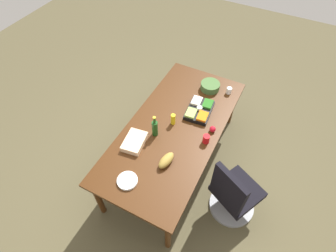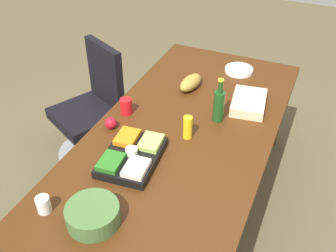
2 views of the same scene
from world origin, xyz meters
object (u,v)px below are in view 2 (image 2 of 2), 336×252
wine_bottle (219,105)px  red_solo_cup (126,106)px  mustard_bottle (188,127)px  apple_red (111,123)px  paper_cup (44,204)px  paper_plate_stack (239,70)px  veggie_tray (132,155)px  office_chair (93,117)px  conference_table (183,139)px  bread_loaf (191,83)px  salad_bowl (93,215)px  sheet_cake (249,103)px

wine_bottle → red_solo_cup: (0.17, -0.59, -0.06)m
mustard_bottle → apple_red: mustard_bottle is taller
wine_bottle → mustard_bottle: bearing=-24.7°
paper_cup → paper_plate_stack: 1.85m
veggie_tray → paper_cup: bearing=-23.6°
apple_red → red_solo_cup: size_ratio=0.69×
office_chair → mustard_bottle: (0.38, 0.98, 0.46)m
mustard_bottle → apple_red: (0.11, -0.48, -0.04)m
conference_table → mustard_bottle: (0.05, 0.05, 0.14)m
office_chair → bread_loaf: office_chair is taller
veggie_tray → apple_red: veggie_tray is taller
office_chair → paper_cup: office_chair is taller
apple_red → paper_cup: bearing=3.5°
veggie_tray → conference_table: bearing=156.1°
conference_table → red_solo_cup: bearing=-94.1°
mustard_bottle → salad_bowl: 0.82m
bread_loaf → red_solo_cup: (0.47, -0.28, 0.01)m
conference_table → paper_plate_stack: (-0.89, 0.12, 0.08)m
wine_bottle → red_solo_cup: 0.61m
conference_table → paper_cup: size_ratio=25.83×
bread_loaf → apple_red: bread_loaf is taller
mustard_bottle → paper_plate_stack: 0.95m
conference_table → red_solo_cup: 0.44m
bread_loaf → conference_table: bearing=16.1°
paper_cup → sheet_cake: paper_cup is taller
bread_loaf → wine_bottle: size_ratio=0.78×
wine_bottle → apple_red: bearing=-59.1°
salad_bowl → sheet_cake: bearing=161.2°
apple_red → paper_plate_stack: bearing=152.2°
office_chair → sheet_cake: office_chair is taller
paper_cup → wine_bottle: size_ratio=0.29×
mustard_bottle → wine_bottle: bearing=155.3°
sheet_cake → apple_red: size_ratio=4.21×
paper_cup → wine_bottle: bearing=153.1°
paper_cup → red_solo_cup: red_solo_cup is taller
paper_plate_stack → salad_bowl: bearing=-8.0°
apple_red → veggie_tray: bearing=50.2°
conference_table → wine_bottle: (-0.20, 0.16, 0.18)m
office_chair → bread_loaf: 0.92m
mustard_bottle → wine_bottle: (-0.25, 0.12, 0.04)m
wine_bottle → salad_bowl: size_ratio=1.17×
sheet_cake → apple_red: apple_red is taller
red_solo_cup → paper_plate_stack: 1.02m
wine_bottle → apple_red: 0.70m
wine_bottle → office_chair: bearing=-96.9°
sheet_cake → paper_plate_stack: sheet_cake is taller
office_chair → red_solo_cup: bearing=59.4°
conference_table → office_chair: bearing=-109.6°
office_chair → sheet_cake: bearing=94.5°
paper_cup → salad_bowl: bearing=98.6°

